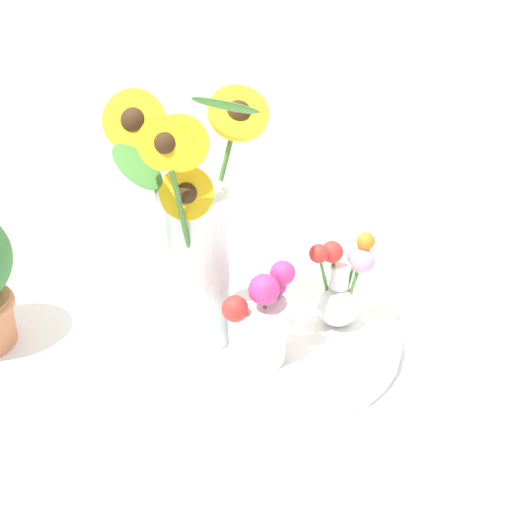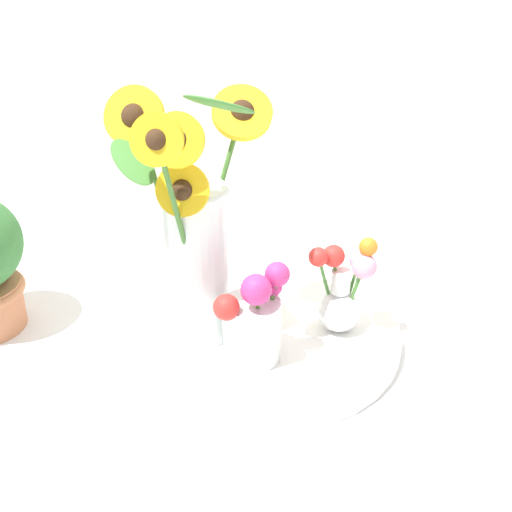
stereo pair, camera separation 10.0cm
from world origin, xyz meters
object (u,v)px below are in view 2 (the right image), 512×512
object	(u,v)px
serving_tray	(256,334)
vase_small_center	(253,321)
mason_jar_sunflowers	(194,240)
vase_bulb_right	(343,291)

from	to	relation	value
serving_tray	vase_small_center	world-z (taller)	vase_small_center
serving_tray	mason_jar_sunflowers	xyz separation A→B (m)	(-0.08, -0.02, 0.16)
serving_tray	mason_jar_sunflowers	world-z (taller)	mason_jar_sunflowers
serving_tray	vase_small_center	size ratio (longest dim) A/B	2.94
vase_bulb_right	mason_jar_sunflowers	bearing A→B (deg)	-168.34
mason_jar_sunflowers	vase_small_center	distance (m)	0.14
serving_tray	vase_small_center	xyz separation A→B (m)	(0.01, -0.07, 0.07)
vase_small_center	vase_bulb_right	world-z (taller)	vase_bulb_right
serving_tray	vase_bulb_right	xyz separation A→B (m)	(0.12, 0.02, 0.07)
mason_jar_sunflowers	serving_tray	bearing A→B (deg)	16.76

